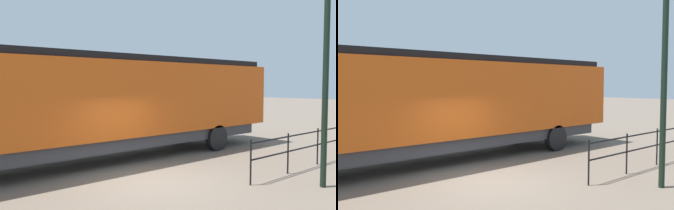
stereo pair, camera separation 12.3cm
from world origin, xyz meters
TOP-DOWN VIEW (x-y plane):
  - ground_plane at (0.00, 0.00)m, footprint 120.00×120.00m
  - locomotive at (-3.31, -0.19)m, footprint 3.05×18.15m
  - lamp_post at (3.65, 3.19)m, footprint 0.54×0.54m

SIDE VIEW (x-z plane):
  - ground_plane at x=0.00m, z-range 0.00..0.00m
  - locomotive at x=-3.31m, z-range 0.26..4.18m
  - lamp_post at x=3.65m, z-range 1.45..8.31m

